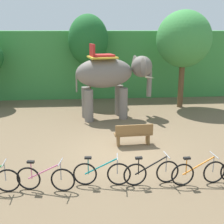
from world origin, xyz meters
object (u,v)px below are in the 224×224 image
Objects in this scene: bike_teal at (102,173)px; wooden_bench at (134,134)px; tree_far_right at (184,39)px; tree_right at (88,40)px; bike_orange at (198,172)px; bike_black at (151,172)px; bike_pink at (45,178)px; elephant at (111,76)px.

bike_teal reaches higher than wooden_bench.
tree_right is at bearing 161.82° from tree_far_right.
bike_black is at bearing 174.46° from bike_orange.
bike_black is at bearing 2.06° from bike_pink.
elephant reaches higher than bike_pink.
bike_orange is (-2.26, -9.11, -3.53)m from tree_far_right.
bike_teal is at bearing 6.24° from bike_pink.
bike_teal is at bearing 177.43° from bike_black.
tree_far_right is 1.30× the size of elephant.
tree_far_right is 10.31m from bike_black.
bike_black is 3.12m from wooden_bench.
tree_right is at bearing 82.76° from bike_pink.
bike_pink is 0.99× the size of bike_orange.
tree_far_right is at bearing 76.06° from bike_orange.
bike_pink is at bearing 179.69° from bike_orange.
bike_teal is 2.86m from bike_orange.
tree_far_right is 3.62× the size of wooden_bench.
elephant is 7.86m from bike_pink.
bike_orange is at bearing -74.52° from elephant.
bike_black is (1.70, -10.73, -3.44)m from tree_right.
wooden_bench is at bearing 90.85° from bike_black.
tree_far_right reaches higher than bike_pink.
wooden_bench is at bearing 65.12° from bike_teal.
bike_orange is at bearing -74.15° from tree_right.
bike_pink is at bearing -177.94° from bike_black.
bike_orange is at bearing -66.25° from wooden_bench.
elephant is 2.51× the size of bike_pink.
wooden_bench is at bearing 113.75° from bike_orange.
tree_far_right is 4.96m from elephant.
elephant is 7.75m from bike_orange.
bike_pink is 0.99× the size of bike_teal.
bike_pink is at bearing -126.51° from tree_far_right.
elephant is 7.38m from bike_black.
tree_right is at bearing 91.26° from bike_teal.
tree_right is 11.46m from bike_pink.
wooden_bench is (3.03, 3.23, 0.09)m from bike_pink.
bike_black is 1.12× the size of wooden_bench.
elephant is 2.49× the size of bike_black.
tree_far_right is 3.26× the size of bike_pink.
tree_right reaches higher than elephant.
bike_black is (3.08, 0.11, 0.00)m from bike_pink.
tree_right is at bearing 98.99° from bike_black.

